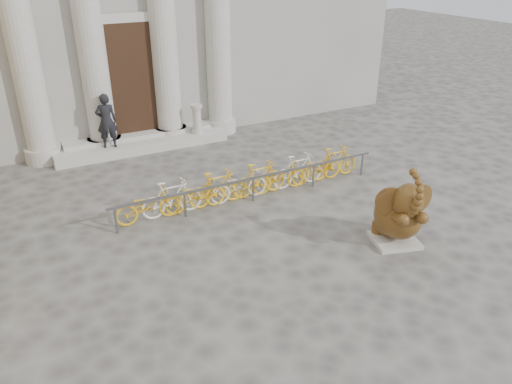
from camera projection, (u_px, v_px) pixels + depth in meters
ground at (275, 297)px, 10.13m from camera, size 80.00×80.00×0.00m
entrance_steps at (142, 144)px, 17.51m from camera, size 6.00×1.20×0.36m
elephant_statue at (399, 215)px, 11.65m from camera, size 1.37×1.64×2.08m
bike_rack at (249, 181)px, 13.96m from camera, size 8.00×0.53×1.00m
pedestrian at (106, 121)px, 16.35m from camera, size 0.74×0.55×1.82m
balustrade_post at (197, 120)px, 17.81m from camera, size 0.43×0.43×1.05m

